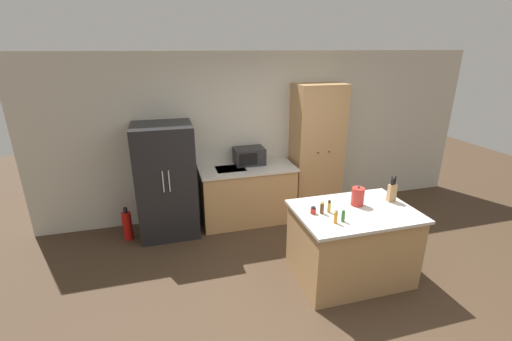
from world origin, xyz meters
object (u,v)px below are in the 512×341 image
Objects in this scene: knife_block at (392,192)px; spice_bottle_tall_dark at (313,210)px; spice_bottle_pale_salt at (329,207)px; spice_bottle_short_red at (343,216)px; pantry_cabinet at (316,150)px; spice_bottle_green_herb at (322,208)px; kettle at (358,196)px; fire_extinguisher at (127,225)px; refrigerator at (166,181)px; spice_bottle_amber_oil at (336,217)px; microwave at (249,156)px.

knife_block is 1.05m from spice_bottle_tall_dark.
knife_block reaches higher than spice_bottle_pale_salt.
spice_bottle_short_red is (0.23, -0.26, 0.02)m from spice_bottle_tall_dark.
spice_bottle_green_herb is at bearing -112.93° from pantry_cabinet.
knife_block reaches higher than kettle.
spice_bottle_green_herb is at bearing 119.50° from spice_bottle_short_red.
fire_extinguisher is at bearing 142.38° from spice_bottle_short_red.
refrigerator is 10.19× the size of spice_bottle_amber_oil.
knife_block is 0.86m from spice_bottle_pale_salt.
knife_block is at bearing -53.70° from microwave.
spice_bottle_amber_oil is at bearing -109.48° from pantry_cabinet.
refrigerator reaches higher than microwave.
spice_bottle_tall_dark is (0.26, -1.83, -0.11)m from microwave.
kettle is 3.23m from fire_extinguisher.
knife_block is (2.60, -1.60, 0.18)m from refrigerator.
knife_block is 3.95× the size of spice_bottle_tall_dark.
spice_bottle_green_herb is (0.10, -0.02, 0.03)m from spice_bottle_tall_dark.
refrigerator is at bearing 131.44° from spice_bottle_amber_oil.
spice_bottle_amber_oil is 0.32× the size of fire_extinguisher.
kettle is at bearing 177.90° from knife_block.
pantry_cabinet is at bearing 72.82° from spice_bottle_short_red.
pantry_cabinet is 1.90m from spice_bottle_pale_salt.
spice_bottle_amber_oil is 1.10× the size of spice_bottle_pale_salt.
spice_bottle_green_herb is at bearing -169.79° from kettle.
refrigerator is 1.32m from microwave.
spice_bottle_pale_salt is at bearing 2.15° from spice_bottle_green_herb.
pantry_cabinet reaches higher than microwave.
microwave is at bearing 7.94° from refrigerator.
spice_bottle_pale_salt is 0.61× the size of kettle.
spice_bottle_short_red is 0.27m from spice_bottle_green_herb.
pantry_cabinet reaches higher than spice_bottle_short_red.
spice_bottle_green_herb is 0.09m from spice_bottle_pale_salt.
spice_bottle_short_red is at bearing -60.50° from spice_bottle_green_herb.
spice_bottle_pale_salt reaches higher than spice_bottle_short_red.
fire_extinguisher is at bearing 151.14° from kettle.
fire_extinguisher is at bearing -173.38° from refrigerator.
spice_bottle_tall_dark is (-0.85, -1.76, -0.13)m from pantry_cabinet.
spice_bottle_tall_dark is (-1.04, -0.05, -0.08)m from knife_block.
spice_bottle_green_herb reaches higher than spice_bottle_short_red.
spice_bottle_short_red is 0.81× the size of spice_bottle_amber_oil.
pantry_cabinet is at bearing 3.44° from fire_extinguisher.
spice_bottle_short_red is 0.55× the size of kettle.
refrigerator is 3.05m from knife_block.
pantry_cabinet is 3.12m from fire_extinguisher.
knife_block is at bearing 19.06° from spice_bottle_amber_oil.
pantry_cabinet is 4.23× the size of fire_extinguisher.
knife_block is 2.18× the size of spice_bottle_pale_salt.
kettle is at bearing -98.67° from pantry_cabinet.
refrigerator is at bearing 143.60° from kettle.
spice_bottle_amber_oil is (-0.72, -2.02, -0.09)m from pantry_cabinet.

